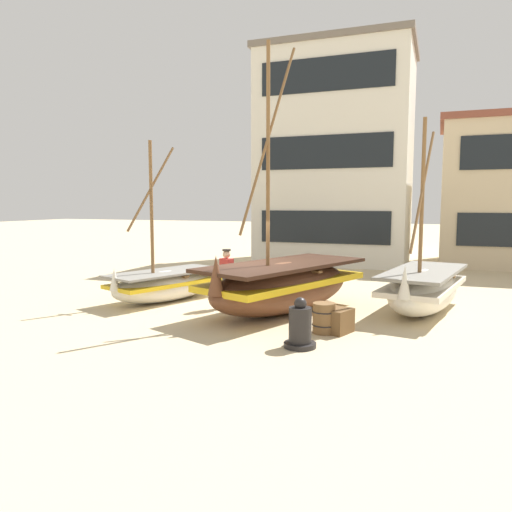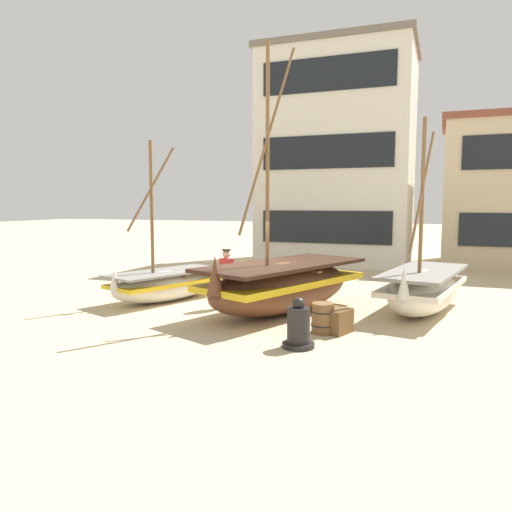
% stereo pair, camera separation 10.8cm
% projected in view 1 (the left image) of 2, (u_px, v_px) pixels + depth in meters
% --- Properties ---
extents(ground_plane, '(120.00, 120.00, 0.00)m').
position_uv_depth(ground_plane, '(244.00, 309.00, 13.76)').
color(ground_plane, '#CCB78E').
extents(fishing_boat_near_left, '(2.69, 3.95, 4.77)m').
position_uv_depth(fishing_boat_near_left, '(165.00, 284.00, 14.85)').
color(fishing_boat_near_left, silver).
rests_on(fishing_boat_near_left, ground).
extents(fishing_boat_centre_large, '(3.81, 5.58, 7.06)m').
position_uv_depth(fishing_boat_centre_large, '(283.00, 285.00, 13.29)').
color(fishing_boat_centre_large, brown).
rests_on(fishing_boat_centre_large, ground).
extents(fishing_boat_far_right, '(2.35, 4.41, 5.14)m').
position_uv_depth(fishing_boat_far_right, '(423.00, 289.00, 13.29)').
color(fishing_boat_far_right, silver).
rests_on(fishing_boat_far_right, ground).
extents(fisherman_by_hull, '(0.41, 0.32, 1.68)m').
position_uv_depth(fisherman_by_hull, '(227.00, 279.00, 13.79)').
color(fisherman_by_hull, '#33333D').
rests_on(fisherman_by_hull, ground).
extents(capstan_winch, '(0.67, 0.67, 1.05)m').
position_uv_depth(capstan_winch, '(300.00, 327.00, 10.07)').
color(capstan_winch, black).
rests_on(capstan_winch, ground).
extents(wooden_barrel, '(0.56, 0.56, 0.70)m').
position_uv_depth(wooden_barrel, '(324.00, 318.00, 11.18)').
color(wooden_barrel, brown).
rests_on(wooden_barrel, ground).
extents(cargo_crate, '(0.85, 0.85, 0.56)m').
position_uv_depth(cargo_crate, '(335.00, 320.00, 11.27)').
color(cargo_crate, brown).
rests_on(cargo_crate, ground).
extents(harbor_building_main, '(7.43, 5.27, 10.49)m').
position_uv_depth(harbor_building_main, '(336.00, 157.00, 24.38)').
color(harbor_building_main, silver).
rests_on(harbor_building_main, ground).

